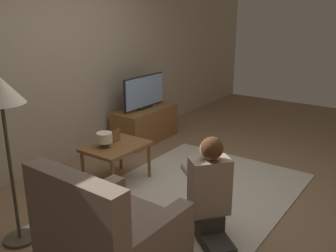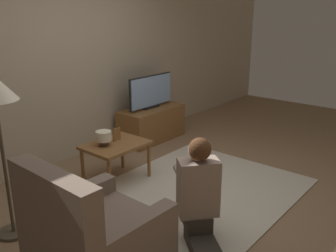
# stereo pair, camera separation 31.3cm
# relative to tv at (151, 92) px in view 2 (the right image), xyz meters

# --- Properties ---
(ground_plane) EXTENTS (10.00, 10.00, 0.00)m
(ground_plane) POSITION_rel_tv_xyz_m (-1.24, -1.57, -0.76)
(ground_plane) COLOR #896B4C
(wall_back) EXTENTS (10.00, 0.06, 2.60)m
(wall_back) POSITION_rel_tv_xyz_m (-1.24, 0.36, 0.54)
(wall_back) COLOR tan
(wall_back) RESTS_ON ground_plane
(rug) EXTENTS (2.82, 1.91, 0.02)m
(rug) POSITION_rel_tv_xyz_m (-1.24, -1.57, -0.75)
(rug) COLOR beige
(rug) RESTS_ON ground_plane
(tv_stand) EXTENTS (1.05, 0.49, 0.51)m
(tv_stand) POSITION_rel_tv_xyz_m (0.00, -0.00, -0.51)
(tv_stand) COLOR brown
(tv_stand) RESTS_ON ground_plane
(tv) EXTENTS (0.89, 0.08, 0.50)m
(tv) POSITION_rel_tv_xyz_m (0.00, 0.00, 0.00)
(tv) COLOR black
(tv) RESTS_ON tv_stand
(coffee_table) EXTENTS (0.71, 0.54, 0.47)m
(coffee_table) POSITION_rel_tv_xyz_m (-1.36, -0.67, -0.35)
(coffee_table) COLOR brown
(coffee_table) RESTS_ON ground_plane
(armchair) EXTENTS (0.89, 0.88, 0.95)m
(armchair) POSITION_rel_tv_xyz_m (-2.56, -1.73, -0.47)
(armchair) COLOR #7A6656
(armchair) RESTS_ON ground_plane
(person_kneeling) EXTENTS (0.68, 0.76, 0.95)m
(person_kneeling) POSITION_rel_tv_xyz_m (-1.73, -2.11, -0.28)
(person_kneeling) COLOR #332D28
(person_kneeling) RESTS_ON rug
(picture_frame) EXTENTS (0.11, 0.01, 0.15)m
(picture_frame) POSITION_rel_tv_xyz_m (-1.27, -0.60, -0.21)
(picture_frame) COLOR brown
(picture_frame) RESTS_ON coffee_table
(table_lamp) EXTENTS (0.18, 0.18, 0.17)m
(table_lamp) POSITION_rel_tv_xyz_m (-1.48, -0.62, -0.19)
(table_lamp) COLOR #4C3823
(table_lamp) RESTS_ON coffee_table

